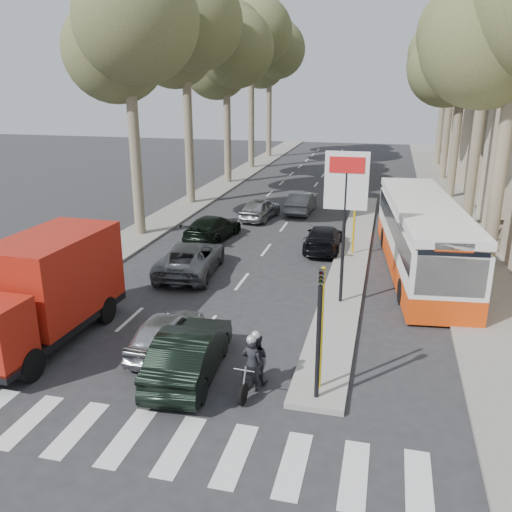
% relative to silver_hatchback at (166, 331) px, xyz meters
% --- Properties ---
extents(ground, '(120.00, 120.00, 0.00)m').
position_rel_silver_hatchback_xyz_m(ground, '(1.57, -0.23, -0.62)').
color(ground, '#28282B').
rests_on(ground, ground).
extents(sidewalk_right, '(3.20, 70.00, 0.12)m').
position_rel_silver_hatchback_xyz_m(sidewalk_right, '(10.17, 24.77, -0.56)').
color(sidewalk_right, gray).
rests_on(sidewalk_right, ground).
extents(median_left, '(2.40, 64.00, 0.12)m').
position_rel_silver_hatchback_xyz_m(median_left, '(-6.43, 27.77, -0.56)').
color(median_left, gray).
rests_on(median_left, ground).
extents(traffic_island, '(1.50, 26.00, 0.16)m').
position_rel_silver_hatchback_xyz_m(traffic_island, '(4.82, 10.77, -0.54)').
color(traffic_island, gray).
rests_on(traffic_island, ground).
extents(billboard, '(1.50, 12.10, 5.60)m').
position_rel_silver_hatchback_xyz_m(billboard, '(4.82, 4.76, 3.09)').
color(billboard, yellow).
rests_on(billboard, ground).
extents(traffic_light_island, '(0.16, 0.41, 3.60)m').
position_rel_silver_hatchback_xyz_m(traffic_light_island, '(4.82, -1.73, 1.87)').
color(traffic_light_island, black).
rests_on(traffic_light_island, ground).
extents(tree_l_a, '(7.40, 7.20, 14.10)m').
position_rel_silver_hatchback_xyz_m(tree_l_a, '(-6.30, 11.88, 9.77)').
color(tree_l_a, '#6B604C').
rests_on(tree_l_a, ground).
extents(tree_l_b, '(7.40, 7.20, 14.88)m').
position_rel_silver_hatchback_xyz_m(tree_l_b, '(-6.40, 19.88, 10.46)').
color(tree_l_b, '#6B604C').
rests_on(tree_l_b, ground).
extents(tree_l_c, '(7.40, 7.20, 13.71)m').
position_rel_silver_hatchback_xyz_m(tree_l_c, '(-6.20, 27.88, 9.42)').
color(tree_l_c, '#6B604C').
rests_on(tree_l_c, ground).
extents(tree_l_d, '(7.40, 7.20, 15.66)m').
position_rel_silver_hatchback_xyz_m(tree_l_d, '(-6.30, 35.88, 11.15)').
color(tree_l_d, '#6B604C').
rests_on(tree_l_d, ground).
extents(tree_l_e, '(7.40, 7.20, 14.49)m').
position_rel_silver_hatchback_xyz_m(tree_l_e, '(-6.40, 43.88, 10.11)').
color(tree_l_e, '#6B604C').
rests_on(tree_l_e, ground).
extents(tree_r_b, '(7.40, 7.20, 15.27)m').
position_rel_silver_hatchback_xyz_m(tree_r_b, '(10.80, 17.88, 10.80)').
color(tree_r_b, '#6B604C').
rests_on(tree_r_b, ground).
extents(tree_r_c, '(7.40, 7.20, 13.32)m').
position_rel_silver_hatchback_xyz_m(tree_r_c, '(10.60, 25.88, 9.08)').
color(tree_r_c, '#6B604C').
rests_on(tree_r_c, ground).
extents(tree_r_d, '(7.40, 7.20, 14.88)m').
position_rel_silver_hatchback_xyz_m(tree_r_d, '(10.70, 33.88, 10.46)').
color(tree_r_d, '#6B604C').
rests_on(tree_r_d, ground).
extents(tree_r_e, '(7.40, 7.20, 14.10)m').
position_rel_silver_hatchback_xyz_m(tree_r_e, '(10.80, 41.88, 9.77)').
color(tree_r_e, '#6B604C').
rests_on(tree_r_e, ground).
extents(silver_hatchback, '(1.52, 3.64, 1.23)m').
position_rel_silver_hatchback_xyz_m(silver_hatchback, '(0.00, 0.00, 0.00)').
color(silver_hatchback, '#9FA1A6').
rests_on(silver_hatchback, ground).
extents(dark_hatchback, '(1.88, 4.48, 1.44)m').
position_rel_silver_hatchback_xyz_m(dark_hatchback, '(1.22, -1.23, 0.10)').
color(dark_hatchback, black).
rests_on(dark_hatchback, ground).
extents(queue_car_a, '(2.71, 5.05, 1.35)m').
position_rel_silver_hatchback_xyz_m(queue_car_a, '(-1.71, 6.72, 0.06)').
color(queue_car_a, '#52565A').
rests_on(queue_car_a, ground).
extents(queue_car_b, '(1.76, 4.15, 1.20)m').
position_rel_silver_hatchback_xyz_m(queue_car_b, '(3.37, 11.42, -0.02)').
color(queue_car_b, black).
rests_on(queue_car_b, ground).
extents(queue_car_c, '(2.03, 3.96, 1.29)m').
position_rel_silver_hatchback_xyz_m(queue_car_c, '(-1.05, 16.67, 0.03)').
color(queue_car_c, '#9B9EA2').
rests_on(queue_car_c, ground).
extents(queue_car_d, '(1.45, 3.90, 1.27)m').
position_rel_silver_hatchback_xyz_m(queue_car_d, '(1.07, 18.89, 0.02)').
color(queue_car_d, '#54585C').
rests_on(queue_car_d, ground).
extents(queue_car_e, '(2.30, 4.51, 1.25)m').
position_rel_silver_hatchback_xyz_m(queue_car_e, '(-2.43, 11.89, 0.01)').
color(queue_car_e, black).
rests_on(queue_car_e, ground).
extents(red_truck, '(2.56, 6.24, 3.29)m').
position_rel_silver_hatchback_xyz_m(red_truck, '(-3.88, -0.24, 1.12)').
color(red_truck, black).
rests_on(red_truck, ground).
extents(city_bus, '(3.80, 11.90, 3.08)m').
position_rel_silver_hatchback_xyz_m(city_bus, '(7.77, 9.33, 1.01)').
color(city_bus, '#DD3F0C').
rests_on(city_bus, ground).
extents(motorcycle, '(0.71, 1.91, 1.62)m').
position_rel_silver_hatchback_xyz_m(motorcycle, '(3.09, -1.41, 0.12)').
color(motorcycle, black).
rests_on(motorcycle, ground).
extents(pedestrian_near, '(0.86, 1.22, 1.89)m').
position_rel_silver_hatchback_xyz_m(pedestrian_near, '(9.28, 8.18, 0.45)').
color(pedestrian_near, '#342D44').
rests_on(pedestrian_near, sidewalk_right).
extents(pedestrian_far, '(1.30, 1.05, 1.84)m').
position_rel_silver_hatchback_xyz_m(pedestrian_far, '(11.57, 12.86, 0.43)').
color(pedestrian_far, '#645A4B').
rests_on(pedestrian_far, sidewalk_right).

